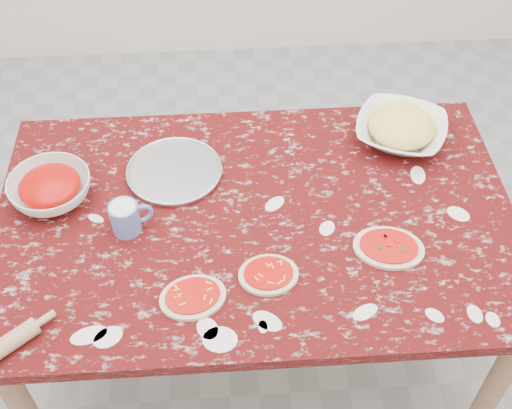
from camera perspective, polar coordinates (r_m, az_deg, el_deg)
The scene contains 9 objects.
ground at distance 2.60m, azimuth 0.00°, elevation -11.97°, with size 4.00×4.00×0.00m, color gray.
worktable at distance 2.06m, azimuth 0.00°, elevation -2.50°, with size 1.60×1.00×0.75m.
pizza_tray at distance 2.13m, azimuth -7.17°, elevation 2.89°, with size 0.31×0.31×0.01m, color #B2B2B7.
sauce_bowl at distance 2.11m, azimuth -17.56°, elevation 1.31°, with size 0.25×0.25×0.08m, color white.
cheese_bowl at distance 2.27m, azimuth 12.56°, elevation 6.33°, with size 0.30×0.30×0.07m, color white.
flour_mug at distance 1.96m, azimuth -11.30°, elevation -1.11°, with size 0.13×0.09×0.10m.
pizza_left at distance 1.81m, azimuth -5.56°, elevation -8.08°, with size 0.21×0.18×0.02m.
pizza_mid at distance 1.84m, azimuth 1.10°, elevation -6.17°, with size 0.18×0.15×0.02m.
pizza_right at distance 1.94m, azimuth 11.55°, elevation -3.72°, with size 0.24×0.20×0.02m.
Camera 1 is at (-0.09, -1.32, 2.24)m, focal length 45.63 mm.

